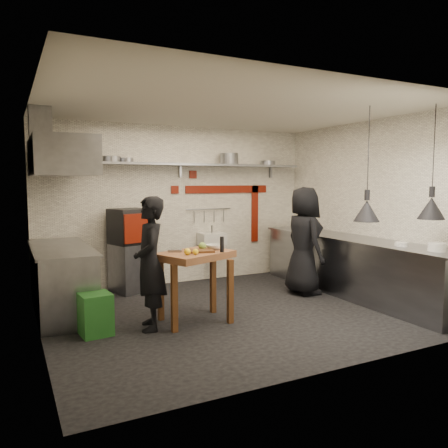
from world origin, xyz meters
name	(u,v)px	position (x,y,z in m)	size (l,w,h in m)	color
floor	(234,312)	(0.00, 0.00, 0.00)	(5.00, 5.00, 0.00)	black
ceiling	(235,108)	(0.00, 0.00, 2.80)	(5.00, 5.00, 0.00)	beige
wall_back	(180,205)	(0.00, 2.10, 1.40)	(5.00, 0.04, 2.80)	white
wall_front	(340,226)	(0.00, -2.10, 1.40)	(5.00, 0.04, 2.80)	white
wall_left	(36,219)	(-2.50, 0.00, 1.40)	(0.04, 4.20, 2.80)	white
wall_right	(371,208)	(2.50, 0.00, 1.40)	(0.04, 4.20, 2.80)	white
red_band_horiz	(227,189)	(0.95, 2.08, 1.68)	(1.70, 0.02, 0.14)	#661306
red_band_vert	(255,214)	(1.55, 2.08, 1.20)	(0.14, 0.02, 1.10)	#661306
red_tile_a	(193,175)	(0.25, 2.08, 1.95)	(0.14, 0.02, 0.14)	#661306
red_tile_b	(175,190)	(-0.10, 2.08, 1.68)	(0.14, 0.02, 0.14)	#661306
back_shelf	(183,164)	(0.00, 1.92, 2.12)	(4.60, 0.34, 0.04)	slate
shelf_bracket_left	(68,169)	(-1.90, 2.07, 2.02)	(0.04, 0.06, 0.24)	slate
shelf_bracket_mid	(180,170)	(0.00, 2.07, 2.02)	(0.04, 0.06, 0.24)	slate
shelf_bracket_right	(271,172)	(1.90, 2.07, 2.02)	(0.04, 0.06, 0.24)	slate
pan_far_left	(111,159)	(-1.24, 1.92, 2.19)	(0.30, 0.30, 0.09)	slate
pan_mid_left	(127,160)	(-0.99, 1.92, 2.18)	(0.22, 0.22, 0.07)	slate
stock_pot	(229,159)	(0.90, 1.92, 2.24)	(0.33, 0.33, 0.20)	slate
pan_right	(268,163)	(1.74, 1.92, 2.18)	(0.29, 0.29, 0.08)	slate
oven_stand	(132,267)	(-0.96, 1.81, 0.40)	(0.60, 0.55, 0.80)	slate
combi_oven	(130,226)	(-0.99, 1.81, 1.09)	(0.56, 0.52, 0.58)	black
oven_door	(139,228)	(-0.94, 1.46, 1.09)	(0.52, 0.03, 0.46)	#661306
oven_glass	(135,228)	(-0.98, 1.50, 1.09)	(0.37, 0.02, 0.34)	black
hand_sink	(212,239)	(0.55, 1.92, 0.78)	(0.46, 0.34, 0.22)	silver
sink_tap	(212,229)	(0.55, 1.92, 0.96)	(0.03, 0.03, 0.14)	slate
sink_drain	(213,263)	(0.55, 1.88, 0.34)	(0.06, 0.06, 0.66)	slate
utensil_rail	(209,209)	(0.55, 2.06, 1.32)	(0.02, 0.02, 0.90)	slate
counter_right	(353,267)	(2.15, 0.00, 0.45)	(0.70, 3.80, 0.90)	slate
counter_right_top	(353,239)	(2.15, 0.00, 0.92)	(0.76, 3.90, 0.03)	slate
plate_stack	(437,247)	(2.12, -1.54, 0.99)	(0.22, 0.22, 0.11)	silver
small_bowl_right	(401,244)	(2.10, -0.99, 0.96)	(0.18, 0.18, 0.05)	silver
counter_left	(62,281)	(-2.15, 1.05, 0.45)	(0.70, 1.90, 0.90)	slate
counter_left_top	(61,248)	(-2.15, 1.05, 0.92)	(0.76, 2.00, 0.03)	slate
extractor_hood	(61,157)	(-2.10, 1.05, 2.15)	(0.78, 1.60, 0.50)	slate
hood_duct	(40,126)	(-2.35, 1.05, 2.55)	(0.28, 0.28, 0.50)	slate
green_bin	(96,314)	(-1.90, -0.06, 0.25)	(0.35, 0.35, 0.50)	#1D581E
prep_table	(195,287)	(-0.65, -0.13, 0.46)	(0.92, 0.64, 0.92)	brown
cutting_board	(199,251)	(-0.60, -0.16, 0.93)	(0.36, 0.25, 0.03)	#532E15
pepper_mill	(222,244)	(-0.35, -0.31, 1.02)	(0.05, 0.05, 0.20)	black
lemon_a	(187,252)	(-0.82, -0.31, 0.96)	(0.08, 0.08, 0.08)	yellow
lemon_b	(196,252)	(-0.73, -0.34, 0.96)	(0.07, 0.07, 0.07)	yellow
veg_ball	(202,246)	(-0.50, -0.03, 0.97)	(0.11, 0.11, 0.11)	olive
steel_tray	(175,251)	(-0.87, -0.01, 0.94)	(0.17, 0.12, 0.03)	slate
bowl	(214,247)	(-0.34, -0.06, 0.95)	(0.21, 0.21, 0.07)	silver
heat_lamp_near	(368,164)	(1.48, -0.95, 2.05)	(0.34, 0.34, 1.51)	black
heat_lamp_far	(433,162)	(2.12, -1.43, 2.07)	(0.34, 0.34, 1.47)	black
chef_left	(150,263)	(-1.25, -0.13, 0.82)	(0.60, 0.39, 1.64)	black
chef_right	(304,241)	(1.50, 0.43, 0.87)	(0.85, 0.55, 1.74)	black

